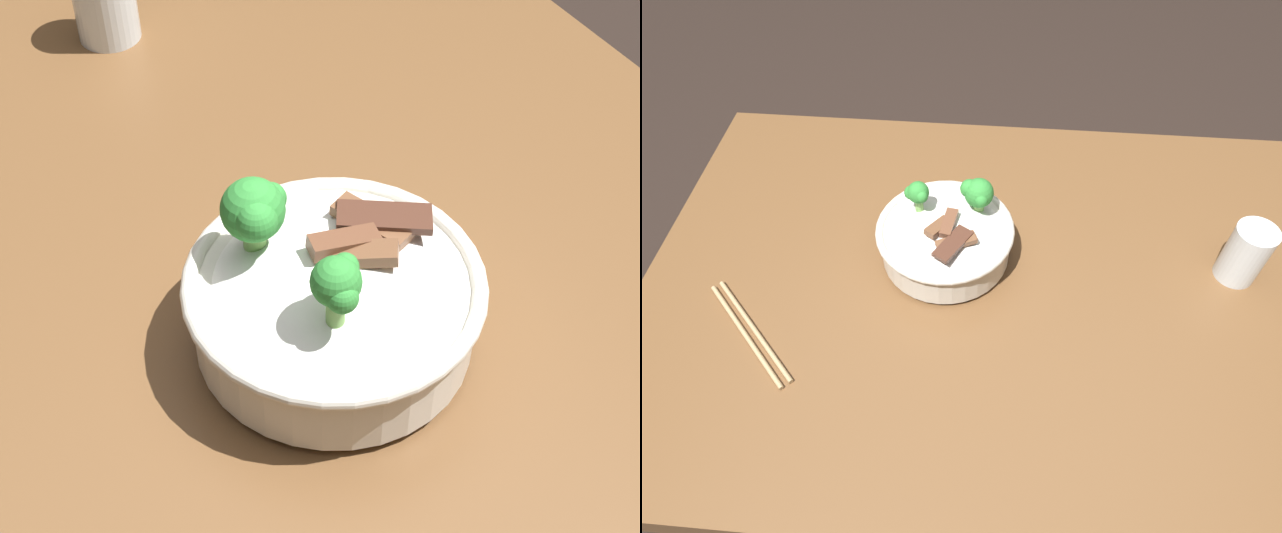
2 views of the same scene
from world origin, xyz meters
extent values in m
plane|color=black|center=(0.00, 0.00, 0.00)|extent=(10.00, 10.00, 0.00)
cube|color=brown|center=(0.00, 0.00, 0.74)|extent=(1.13, 0.78, 0.05)
cube|color=brown|center=(-0.49, -0.31, 0.36)|extent=(0.08, 0.08, 0.72)
cube|color=brown|center=(0.49, -0.31, 0.36)|extent=(0.08, 0.08, 0.72)
cube|color=brown|center=(0.49, 0.31, 0.36)|extent=(0.08, 0.08, 0.72)
cylinder|color=silver|center=(0.10, -0.04, 0.77)|extent=(0.10, 0.10, 0.01)
cylinder|color=silver|center=(0.10, -0.04, 0.80)|extent=(0.20, 0.20, 0.06)
torus|color=silver|center=(0.10, -0.04, 0.83)|extent=(0.21, 0.21, 0.01)
ellipsoid|color=white|center=(0.10, -0.04, 0.82)|extent=(0.18, 0.18, 0.06)
cube|color=brown|center=(0.10, -0.02, 0.86)|extent=(0.04, 0.05, 0.02)
cube|color=brown|center=(0.09, -0.03, 0.86)|extent=(0.03, 0.05, 0.02)
cube|color=#4C2B1E|center=(0.08, 0.01, 0.86)|extent=(0.06, 0.07, 0.01)
cube|color=brown|center=(0.07, 0.00, 0.85)|extent=(0.06, 0.04, 0.01)
cylinder|color=#7AB256|center=(0.14, -0.07, 0.86)|extent=(0.01, 0.01, 0.03)
sphere|color=green|center=(0.14, -0.07, 0.89)|extent=(0.03, 0.03, 0.03)
sphere|color=green|center=(0.15, -0.07, 0.88)|extent=(0.02, 0.02, 0.02)
sphere|color=green|center=(0.13, -0.05, 0.89)|extent=(0.02, 0.02, 0.02)
cylinder|color=#7AB256|center=(0.05, -0.08, 0.85)|extent=(0.02, 0.02, 0.02)
sphere|color=green|center=(0.05, -0.08, 0.88)|extent=(0.05, 0.05, 0.05)
sphere|color=green|center=(0.06, -0.08, 0.88)|extent=(0.03, 0.03, 0.03)
sphere|color=green|center=(0.04, -0.06, 0.88)|extent=(0.02, 0.02, 0.02)
cylinder|color=white|center=(-0.36, -0.04, 0.77)|extent=(0.06, 0.06, 0.00)
cylinder|color=white|center=(-0.36, -0.04, 0.82)|extent=(0.06, 0.06, 0.10)
cylinder|color=silver|center=(-0.36, -0.04, 0.81)|extent=(0.05, 0.05, 0.08)
cylinder|color=tan|center=(0.37, 0.13, 0.77)|extent=(0.16, 0.16, 0.01)
cylinder|color=tan|center=(0.36, 0.12, 0.77)|extent=(0.16, 0.16, 0.01)
camera|label=1|loc=(0.49, -0.27, 1.34)|focal=55.44mm
camera|label=2|loc=(0.02, 0.52, 1.45)|focal=30.59mm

